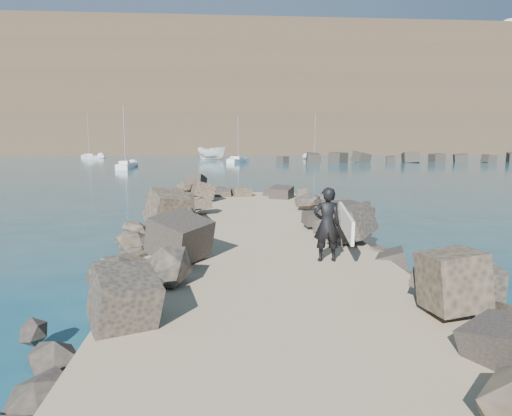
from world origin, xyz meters
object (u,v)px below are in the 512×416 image
object	(u,v)px
boat_imported	(212,153)
sailboat_d	(315,158)
surfer_with_board	(330,224)
radome	(509,38)
surfboard_resting	(175,204)

from	to	relation	value
boat_imported	sailboat_d	size ratio (longest dim) A/B	0.76
boat_imported	surfer_with_board	bearing A→B (deg)	-139.93
sailboat_d	surfer_with_board	bearing A→B (deg)	-101.57
radome	sailboat_d	bearing A→B (deg)	-135.73
boat_imported	radome	xyz separation A→B (m)	(111.17, 89.71, 40.53)
surfer_with_board	sailboat_d	distance (m)	72.42
surfboard_resting	sailboat_d	bearing A→B (deg)	54.29
radome	sailboat_d	size ratio (longest dim) A/B	2.04
boat_imported	sailboat_d	distance (m)	18.47
surfboard_resting	sailboat_d	size ratio (longest dim) A/B	0.31
boat_imported	sailboat_d	bearing A→B (deg)	-55.17
radome	sailboat_d	xyz separation A→B (m)	(-92.73, -90.39, -41.38)
radome	surfer_with_board	bearing A→B (deg)	-123.62
boat_imported	surfer_with_board	xyz separation A→B (m)	(3.91, -71.62, 0.29)
surfboard_resting	surfer_with_board	bearing A→B (deg)	-77.54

